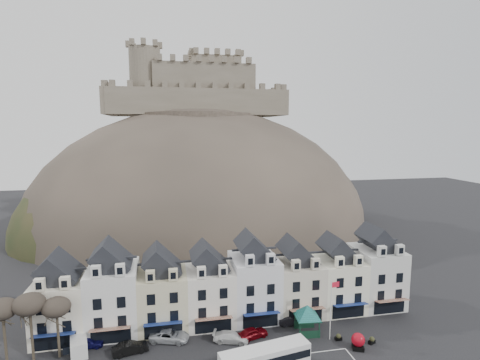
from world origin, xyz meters
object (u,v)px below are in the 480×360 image
object	(u,v)px
bus	(265,359)
white_van	(79,344)
bus_shelter	(307,311)
flagpole	(331,306)
red_buoy	(358,341)
car_navy	(87,342)
car_black	(130,348)
car_maroon	(253,333)
car_silver	(170,336)
car_charcoal	(293,320)
car_white	(231,337)

from	to	relation	value
bus	white_van	world-z (taller)	bus
white_van	bus_shelter	bearing A→B (deg)	-16.60
bus_shelter	white_van	distance (m)	30.43
bus	flagpole	distance (m)	12.03
red_buoy	car_navy	distance (m)	35.34
bus	car_black	world-z (taller)	bus
car_black	car_maroon	xyz separation A→B (m)	(16.07, 0.33, -0.00)
white_van	car_maroon	bearing A→B (deg)	-16.87
flagpole	white_van	size ratio (longest dim) A/B	1.73
white_van	flagpole	bearing A→B (deg)	-19.85
red_buoy	car_silver	world-z (taller)	red_buoy
bus	flagpole	bearing A→B (deg)	14.77
car_navy	car_maroon	bearing A→B (deg)	-94.39
red_buoy	car_navy	size ratio (longest dim) A/B	0.51
car_black	car_silver	xyz separation A→B (m)	(4.94, 1.85, 0.00)
car_silver	car_charcoal	xyz separation A→B (m)	(17.69, 0.65, -0.05)
bus_shelter	car_navy	size ratio (longest dim) A/B	1.57
car_maroon	car_charcoal	xyz separation A→B (m)	(6.56, 2.17, -0.04)
bus	car_white	size ratio (longest dim) A/B	2.35
bus	car_white	distance (m)	7.59
white_van	car_maroon	distance (m)	22.63
flagpole	car_white	distance (m)	14.14
car_maroon	white_van	bearing A→B (deg)	69.90
car_maroon	car_charcoal	world-z (taller)	car_maroon
white_van	car_silver	world-z (taller)	white_van
red_buoy	white_van	size ratio (longest dim) A/B	0.44
car_navy	car_charcoal	bearing A→B (deg)	-88.69
white_van	car_charcoal	world-z (taller)	white_van
car_navy	car_black	bearing A→B (deg)	-112.56
white_van	car_navy	distance (m)	1.21
bus_shelter	car_navy	world-z (taller)	bus_shelter
white_van	car_maroon	size ratio (longest dim) A/B	1.12
car_white	car_charcoal	xyz separation A→B (m)	(9.63, 2.50, -0.00)
flagpole	bus_shelter	bearing A→B (deg)	142.06
red_buoy	car_maroon	bearing A→B (deg)	157.91
white_van	car_white	distance (m)	19.59
car_silver	car_white	distance (m)	8.27
white_van	car_white	xyz separation A→B (m)	(19.51, -1.72, -0.34)
car_silver	bus_shelter	bearing A→B (deg)	-79.74
car_black	car_charcoal	distance (m)	22.77
red_buoy	car_black	distance (m)	29.32
bus	car_silver	bearing A→B (deg)	130.81
car_navy	car_silver	size ratio (longest dim) A/B	0.80
flagpole	car_maroon	world-z (taller)	flagpole
bus_shelter	car_maroon	distance (m)	8.12
car_white	red_buoy	bearing A→B (deg)	-89.42
white_van	car_navy	xyz separation A→B (m)	(0.86, 0.78, -0.32)
flagpole	car_black	size ratio (longest dim) A/B	1.87
red_buoy	white_van	distance (m)	36.03
bus	white_van	bearing A→B (deg)	148.50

